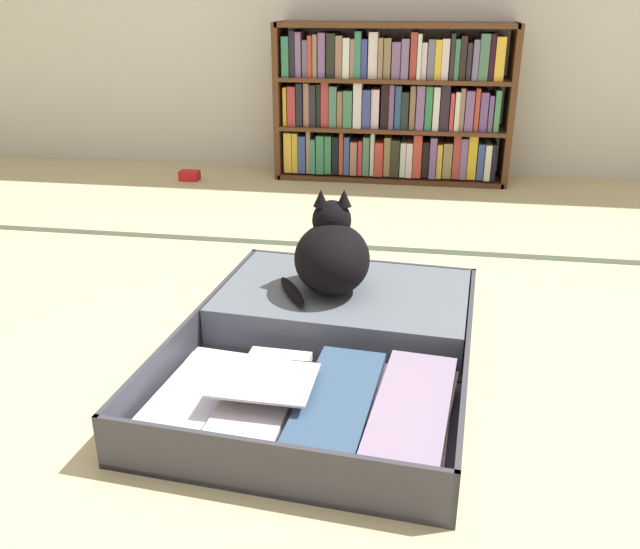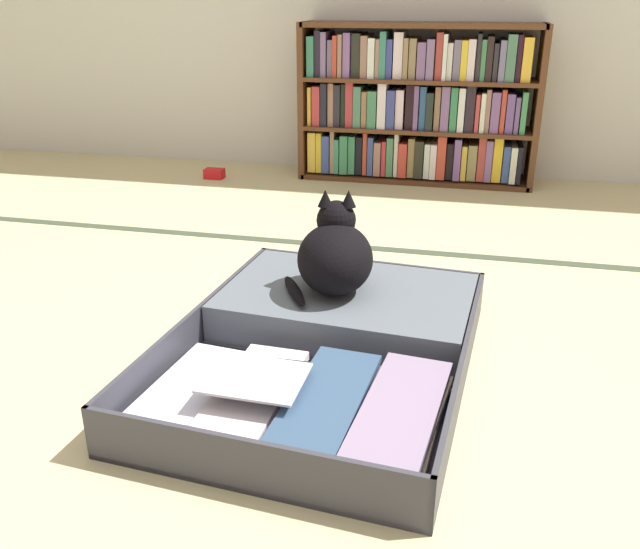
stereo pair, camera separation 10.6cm
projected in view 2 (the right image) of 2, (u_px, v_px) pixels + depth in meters
name	position (u px, v px, depth m)	size (l,w,h in m)	color
ground_plane	(304.00, 423.00, 1.51)	(10.00, 10.00, 0.00)	#C7BC88
tatami_border	(378.00, 248.00, 2.55)	(4.80, 0.05, 0.00)	#3D4834
bookshelf	(416.00, 106.00, 3.37)	(1.19, 0.28, 0.78)	#53301B
open_suitcase	(334.00, 340.00, 1.76)	(0.79, 1.03, 0.13)	#383840
black_cat	(335.00, 255.00, 1.85)	(0.29, 0.30, 0.28)	black
small_red_pouch	(214.00, 174.00, 3.52)	(0.10, 0.07, 0.05)	red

